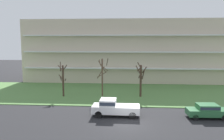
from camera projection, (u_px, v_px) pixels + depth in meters
The scene contains 8 objects.
ground at pixel (128, 124), 22.73m from camera, with size 160.00×160.00×0.00m, color #232326.
grass_lawn_strip at pixel (128, 93), 36.59m from camera, with size 80.00×16.00×0.08m, color #547F42.
apartment_building at pixel (128, 51), 50.34m from camera, with size 43.69×14.39×13.05m.
tree_far_left at pixel (63, 79), 33.93m from camera, with size 1.45×1.47×5.45m.
tree_left at pixel (102, 75), 34.03m from camera, with size 1.94×1.92×6.07m.
tree_center at pixel (141, 79), 33.69m from camera, with size 1.74×1.73×5.44m.
pickup_white_near_left at pixel (114, 107), 25.20m from camera, with size 5.45×2.14×1.95m.
sedan_green_center_left at pixel (207, 110), 24.50m from camera, with size 4.47×1.97×1.57m.
Camera 1 is at (-0.14, -21.92, 8.40)m, focal length 35.29 mm.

